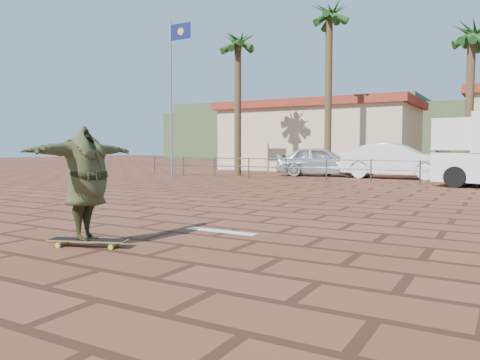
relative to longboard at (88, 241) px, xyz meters
name	(u,v)px	position (x,y,z in m)	size (l,w,h in m)	color
ground	(223,219)	(0.33, 3.32, -0.10)	(120.00, 120.00, 0.00)	brown
paint_stripe	(221,231)	(1.03, 2.12, -0.09)	(1.40, 0.22, 0.01)	white
guardrail	(371,166)	(0.33, 15.32, 0.58)	(24.06, 0.06, 1.00)	#47494F
flagpole	(173,86)	(-9.54, 14.32, 4.54)	(1.30, 0.10, 8.00)	gray
palm_far_left	(238,46)	(-7.17, 16.82, 6.73)	(2.40, 2.40, 8.25)	brown
palm_left	(329,20)	(-2.67, 18.32, 7.86)	(2.40, 2.40, 9.45)	brown
palm_center	(472,39)	(3.83, 18.82, 6.26)	(2.40, 2.40, 7.75)	brown
building_west	(320,136)	(-5.67, 25.32, 2.18)	(12.60, 7.60, 4.50)	beige
hill_front	(457,134)	(0.33, 53.32, 2.90)	(70.00, 18.00, 6.00)	#384C28
hill_back	(298,130)	(-21.67, 59.32, 3.90)	(35.00, 14.00, 8.00)	#384C28
longboard	(88,241)	(0.00, 0.00, 0.00)	(1.22, 0.68, 0.12)	olive
skateboarder	(87,183)	(0.00, 0.00, 0.88)	(2.10, 0.57, 1.71)	#3A3E21
car_silver	(320,161)	(-3.09, 18.43, 0.68)	(1.84, 4.58, 1.56)	#A6A9AD
car_white	(396,161)	(0.77, 18.31, 0.75)	(1.80, 5.16, 1.70)	silver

